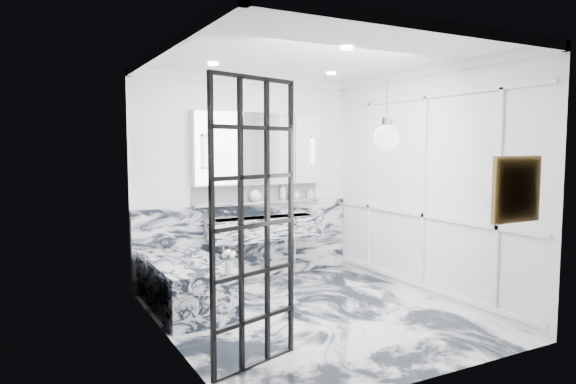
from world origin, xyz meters
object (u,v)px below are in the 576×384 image
crittall_door (254,225)px  mirror_cabinet (259,148)px  trough_sink (264,228)px  bathtub (185,284)px

crittall_door → mirror_cabinet: bearing=46.1°
trough_sink → mirror_cabinet: 1.10m
crittall_door → mirror_cabinet: crittall_door is taller
crittall_door → trough_sink: size_ratio=1.50×
crittall_door → bathtub: bearing=73.5°
trough_sink → bathtub: trough_sink is taller
mirror_cabinet → trough_sink: bearing=-90.0°
trough_sink → mirror_cabinet: bearing=90.0°
bathtub → crittall_door: bearing=-88.3°
bathtub → trough_sink: bearing=26.5°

